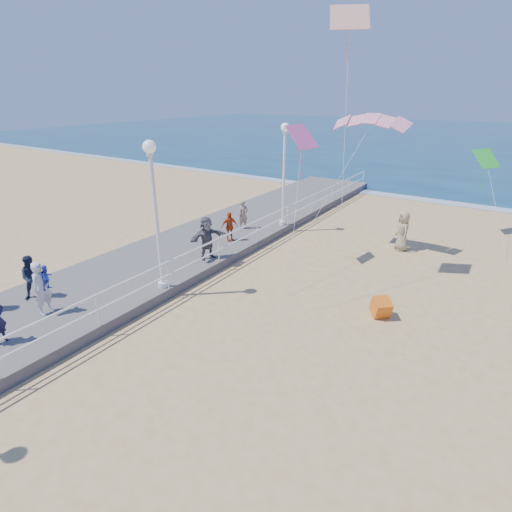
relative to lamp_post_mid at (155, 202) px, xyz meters
The scene contains 19 objects.
ground 6.48m from the lamp_post_mid, ahead, with size 160.00×160.00×0.00m, color tan.
ocean 65.32m from the lamp_post_mid, 85.29° to the left, with size 160.00×90.00×0.05m, color #0D3651.
surf_line 21.50m from the lamp_post_mid, 75.37° to the left, with size 160.00×1.20×0.04m, color silver.
boardwalk 4.07m from the lamp_post_mid, behind, with size 5.00×44.00×0.40m, color slate.
railing 2.43m from the lamp_post_mid, ahead, with size 0.05×42.00×0.55m.
lamp_post_mid is the anchor object (origin of this frame).
lamp_post_far 9.00m from the lamp_post_mid, 90.00° to the left, with size 0.44×0.44×5.32m.
woman_holding_toddler 4.56m from the lamp_post_mid, 118.00° to the right, with size 0.66×0.43×1.80m, color silver.
toddler_held 4.21m from the lamp_post_mid, 117.04° to the right, with size 0.40×0.31×0.83m, color blue.
spectator_3 6.02m from the lamp_post_mid, 99.58° to the left, with size 0.84×0.35×1.44m, color #C04418.
spectator_5 3.88m from the lamp_post_mid, 97.13° to the left, with size 1.74×0.55×1.87m, color #56555A.
spectator_6 7.84m from the lamp_post_mid, 101.05° to the left, with size 0.55×0.36×1.50m, color gray.
spectator_7 5.02m from the lamp_post_mid, 135.80° to the right, with size 0.77×0.60×1.59m, color #1A233A.
beach_walker_c 11.88m from the lamp_post_mid, 57.65° to the left, with size 0.93×0.61×1.91m, color #9B8A6B.
box_kite 8.57m from the lamp_post_mid, 22.42° to the left, with size 0.55×0.55×0.60m, color red.
kite_parafoil 10.03m from the lamp_post_mid, 63.01° to the left, with size 3.38×0.90×0.30m, color #E31A56, non-canonical shape.
kite_diamond_pink 6.58m from the lamp_post_mid, 65.54° to the left, with size 1.23×1.23×0.02m, color #DA509A.
kite_diamond_green 16.91m from the lamp_post_mid, 58.98° to the left, with size 1.22×1.22×0.02m, color green.
kite_diamond_redwhite 8.96m from the lamp_post_mid, 49.13° to the left, with size 1.29×1.29×0.02m, color #CD4A18.
Camera 1 is at (4.89, -9.25, 7.18)m, focal length 28.00 mm.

